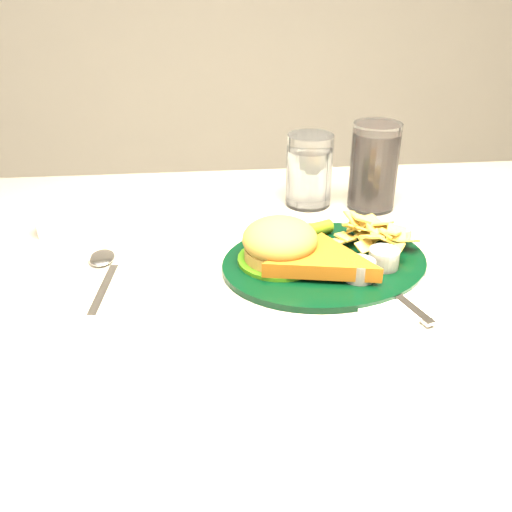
{
  "coord_description": "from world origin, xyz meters",
  "views": [
    {
      "loc": [
        -0.08,
        -0.66,
        1.12
      ],
      "look_at": [
        -0.02,
        -0.05,
        0.8
      ],
      "focal_mm": 40.0,
      "sensor_mm": 36.0,
      "label": 1
    }
  ],
  "objects_px": {
    "fork_napkin": "(394,292)",
    "table": "(266,469)",
    "dinner_plate": "(326,244)",
    "cola_glass": "(374,167)",
    "water_glass": "(309,170)"
  },
  "relations": [
    {
      "from": "table",
      "to": "dinner_plate",
      "type": "xyz_separation_m",
      "value": [
        0.08,
        0.01,
        0.41
      ]
    },
    {
      "from": "water_glass",
      "to": "fork_napkin",
      "type": "relative_size",
      "value": 0.7
    },
    {
      "from": "dinner_plate",
      "to": "cola_glass",
      "type": "relative_size",
      "value": 1.99
    },
    {
      "from": "dinner_plate",
      "to": "fork_napkin",
      "type": "height_order",
      "value": "dinner_plate"
    },
    {
      "from": "table",
      "to": "cola_glass",
      "type": "xyz_separation_m",
      "value": [
        0.19,
        0.2,
        0.45
      ]
    },
    {
      "from": "water_glass",
      "to": "cola_glass",
      "type": "bearing_deg",
      "value": -13.16
    },
    {
      "from": "fork_napkin",
      "to": "dinner_plate",
      "type": "bearing_deg",
      "value": 111.34
    },
    {
      "from": "table",
      "to": "fork_napkin",
      "type": "relative_size",
      "value": 7.06
    },
    {
      "from": "dinner_plate",
      "to": "fork_napkin",
      "type": "xyz_separation_m",
      "value": [
        0.07,
        -0.09,
        -0.03
      ]
    },
    {
      "from": "water_glass",
      "to": "fork_napkin",
      "type": "bearing_deg",
      "value": -79.85
    },
    {
      "from": "table",
      "to": "fork_napkin",
      "type": "xyz_separation_m",
      "value": [
        0.15,
        -0.08,
        0.38
      ]
    },
    {
      "from": "fork_napkin",
      "to": "table",
      "type": "bearing_deg",
      "value": 133.59
    },
    {
      "from": "water_glass",
      "to": "dinner_plate",
      "type": "bearing_deg",
      "value": -94.16
    },
    {
      "from": "dinner_plate",
      "to": "fork_napkin",
      "type": "relative_size",
      "value": 1.65
    },
    {
      "from": "dinner_plate",
      "to": "water_glass",
      "type": "relative_size",
      "value": 2.37
    }
  ]
}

